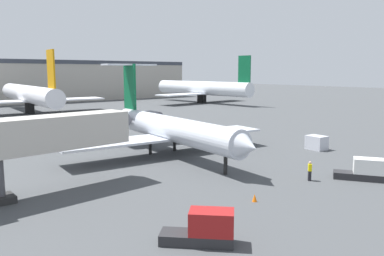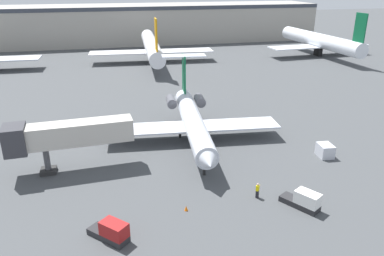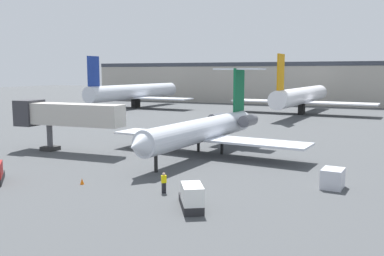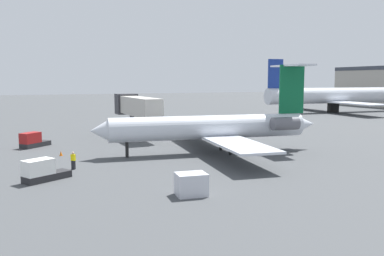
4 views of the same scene
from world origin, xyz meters
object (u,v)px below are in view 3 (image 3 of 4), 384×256
(cargo_container_uld, at_px, (333,178))
(parked_airliner_west_end, at_px, (135,92))
(parked_airliner_west_mid, at_px, (302,96))
(jet_bridge, at_px, (62,115))
(ground_crew_marshaller, at_px, (164,183))
(traffic_cone_near, at_px, (82,181))
(regional_jet, at_px, (206,128))
(baggage_tug_trailing, at_px, (192,198))

(cargo_container_uld, xyz_separation_m, parked_airliner_west_end, (-57.88, 61.90, 3.46))
(cargo_container_uld, xyz_separation_m, parked_airliner_west_mid, (-13.64, 62.88, 3.35))
(cargo_container_uld, bearing_deg, jet_bridge, 173.29)
(ground_crew_marshaller, distance_m, cargo_container_uld, 14.21)
(traffic_cone_near, bearing_deg, ground_crew_marshaller, 4.43)
(parked_airliner_west_end, xyz_separation_m, parked_airliner_west_mid, (44.24, 0.98, -0.10))
(regional_jet, relative_size, traffic_cone_near, 49.22)
(ground_crew_marshaller, bearing_deg, parked_airliner_west_mid, 91.12)
(regional_jet, distance_m, jet_bridge, 17.68)
(regional_jet, relative_size, parked_airliner_west_mid, 0.69)
(regional_jet, bearing_deg, ground_crew_marshaller, -79.26)
(ground_crew_marshaller, distance_m, traffic_cone_near, 7.80)
(jet_bridge, height_order, traffic_cone_near, jet_bridge)
(regional_jet, bearing_deg, traffic_cone_near, -105.36)
(cargo_container_uld, xyz_separation_m, traffic_cone_near, (-20.02, -7.77, -0.55))
(baggage_tug_trailing, xyz_separation_m, cargo_container_uld, (8.50, 10.03, -0.01))
(cargo_container_uld, relative_size, parked_airliner_west_mid, 0.06)
(ground_crew_marshaller, distance_m, parked_airliner_west_end, 82.85)
(baggage_tug_trailing, distance_m, parked_airliner_west_mid, 73.17)
(parked_airliner_west_mid, bearing_deg, regional_jet, -91.84)
(traffic_cone_near, bearing_deg, baggage_tug_trailing, -11.12)
(regional_jet, distance_m, traffic_cone_near, 17.79)
(ground_crew_marshaller, relative_size, baggage_tug_trailing, 0.41)
(traffic_cone_near, xyz_separation_m, parked_airliner_west_end, (-37.86, 69.67, 4.01))
(traffic_cone_near, distance_m, parked_airliner_west_end, 79.40)
(cargo_container_uld, bearing_deg, traffic_cone_near, -158.79)
(jet_bridge, xyz_separation_m, cargo_container_uld, (32.15, -3.78, -3.70))
(ground_crew_marshaller, relative_size, cargo_container_uld, 0.73)
(ground_crew_marshaller, bearing_deg, jet_bridge, 151.15)
(parked_airliner_west_mid, bearing_deg, baggage_tug_trailing, -85.97)
(ground_crew_marshaller, xyz_separation_m, parked_airliner_west_end, (-45.62, 69.07, 3.43))
(baggage_tug_trailing, relative_size, traffic_cone_near, 7.53)
(regional_jet, height_order, cargo_container_uld, regional_jet)
(baggage_tug_trailing, bearing_deg, parked_airliner_west_end, 124.47)
(parked_airliner_west_end, bearing_deg, regional_jet, -51.12)
(cargo_container_uld, bearing_deg, baggage_tug_trailing, -130.28)
(jet_bridge, bearing_deg, ground_crew_marshaller, -28.85)
(jet_bridge, bearing_deg, traffic_cone_near, -43.61)
(parked_airliner_west_end, bearing_deg, traffic_cone_near, -61.48)
(regional_jet, relative_size, cargo_container_uld, 11.62)
(ground_crew_marshaller, relative_size, parked_airliner_west_end, 0.04)
(jet_bridge, distance_m, parked_airliner_west_mid, 61.93)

